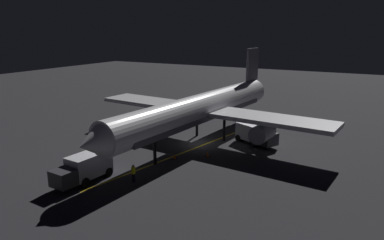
# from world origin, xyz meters

# --- Properties ---
(ground_plane) EXTENTS (180.00, 180.00, 0.20)m
(ground_plane) POSITION_xyz_m (0.00, 0.00, -0.10)
(ground_plane) COLOR #29292D
(apron_guide_stripe) EXTENTS (5.88, 27.81, 0.01)m
(apron_guide_stripe) POSITION_xyz_m (-0.02, 4.00, 0.00)
(apron_guide_stripe) COLOR gold
(apron_guide_stripe) RESTS_ON ground_plane
(airliner) EXTENTS (32.93, 38.50, 11.31)m
(airliner) POSITION_xyz_m (-0.06, -0.62, 4.37)
(airliner) COLOR white
(airliner) RESTS_ON ground_plane
(baggage_truck) EXTENTS (2.59, 6.18, 2.60)m
(baggage_truck) POSITION_xyz_m (4.10, 15.78, 1.32)
(baggage_truck) COLOR silver
(baggage_truck) RESTS_ON ground_plane
(catering_truck) EXTENTS (5.97, 4.37, 2.45)m
(catering_truck) POSITION_xyz_m (-6.24, -3.15, 1.25)
(catering_truck) COLOR silver
(catering_truck) RESTS_ON ground_plane
(ground_crew_worker) EXTENTS (0.40, 0.40, 1.74)m
(ground_crew_worker) POSITION_xyz_m (-0.05, 13.70, 0.89)
(ground_crew_worker) COLOR black
(ground_crew_worker) RESTS_ON ground_plane
(traffic_cone_near_left) EXTENTS (0.50, 0.50, 0.55)m
(traffic_cone_near_left) POSITION_xyz_m (-0.20, 6.48, 0.25)
(traffic_cone_near_left) COLOR #EA590F
(traffic_cone_near_left) RESTS_ON ground_plane
(traffic_cone_near_right) EXTENTS (0.50, 0.50, 0.55)m
(traffic_cone_near_right) POSITION_xyz_m (-3.08, 3.96, 0.25)
(traffic_cone_near_right) COLOR #EA590F
(traffic_cone_near_right) RESTS_ON ground_plane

